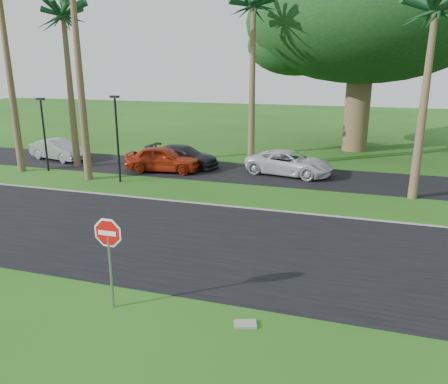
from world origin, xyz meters
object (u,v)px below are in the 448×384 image
stop_sign_near (109,245)px  car_minivan (289,163)px  car_silver (58,150)px  car_red (163,159)px  car_dark (183,157)px

stop_sign_near → car_minivan: size_ratio=0.53×
car_silver → car_red: 8.23m
car_red → car_minivan: size_ratio=0.90×
car_silver → car_red: car_red is taller
stop_sign_near → car_red: stop_sign_near is taller
car_red → stop_sign_near: bearing=-167.5°
car_silver → car_dark: (8.85, 0.51, -0.02)m
stop_sign_near → car_red: bearing=110.0°
car_minivan → car_dark: bearing=100.4°
car_dark → car_minivan: size_ratio=0.92×
car_silver → car_dark: size_ratio=0.91×
car_silver → car_minivan: car_minivan is taller
car_dark → car_silver: bearing=98.1°
stop_sign_near → car_dark: stop_sign_near is taller
car_silver → car_minivan: 15.51m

